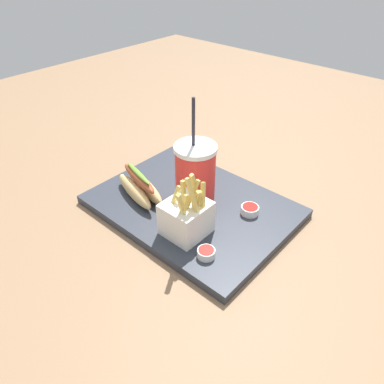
{
  "coord_description": "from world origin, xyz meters",
  "views": [
    {
      "loc": [
        -0.44,
        0.49,
        0.53
      ],
      "look_at": [
        0.0,
        0.0,
        0.05
      ],
      "focal_mm": 34.4,
      "sensor_mm": 36.0,
      "label": 1
    }
  ],
  "objects_px": {
    "soda_cup": "(195,173)",
    "ketchup_cup_2": "(206,253)",
    "hot_dog_1": "(140,186)",
    "ketchup_cup_1": "(250,209)",
    "fries_basket": "(186,217)"
  },
  "relations": [
    {
      "from": "soda_cup",
      "to": "ketchup_cup_2",
      "type": "xyz_separation_m",
      "value": [
        -0.14,
        0.12,
        -0.06
      ]
    },
    {
      "from": "hot_dog_1",
      "to": "ketchup_cup_2",
      "type": "bearing_deg",
      "value": 168.76
    },
    {
      "from": "ketchup_cup_1",
      "to": "ketchup_cup_2",
      "type": "bearing_deg",
      "value": 94.33
    },
    {
      "from": "ketchup_cup_1",
      "to": "ketchup_cup_2",
      "type": "height_order",
      "value": "ketchup_cup_1"
    },
    {
      "from": "ketchup_cup_1",
      "to": "soda_cup",
      "type": "bearing_deg",
      "value": 17.41
    },
    {
      "from": "soda_cup",
      "to": "ketchup_cup_2",
      "type": "bearing_deg",
      "value": 137.81
    },
    {
      "from": "fries_basket",
      "to": "ketchup_cup_2",
      "type": "distance_m",
      "value": 0.08
    },
    {
      "from": "soda_cup",
      "to": "fries_basket",
      "type": "height_order",
      "value": "soda_cup"
    },
    {
      "from": "fries_basket",
      "to": "ketchup_cup_2",
      "type": "bearing_deg",
      "value": 160.58
    },
    {
      "from": "soda_cup",
      "to": "ketchup_cup_1",
      "type": "relative_size",
      "value": 6.15
    },
    {
      "from": "soda_cup",
      "to": "hot_dog_1",
      "type": "relative_size",
      "value": 1.5
    },
    {
      "from": "ketchup_cup_1",
      "to": "hot_dog_1",
      "type": "bearing_deg",
      "value": 26.94
    },
    {
      "from": "ketchup_cup_1",
      "to": "fries_basket",
      "type": "bearing_deg",
      "value": 65.7
    },
    {
      "from": "soda_cup",
      "to": "ketchup_cup_1",
      "type": "xyz_separation_m",
      "value": [
        -0.12,
        -0.04,
        -0.06
      ]
    },
    {
      "from": "hot_dog_1",
      "to": "ketchup_cup_1",
      "type": "height_order",
      "value": "hot_dog_1"
    }
  ]
}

